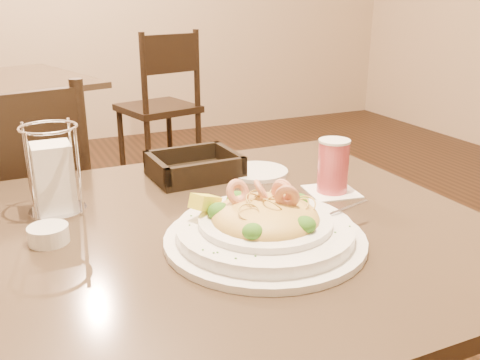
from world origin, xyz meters
name	(u,v)px	position (x,y,z in m)	size (l,w,h in m)	color
main_table	(244,324)	(0.00, 0.00, 0.50)	(0.90, 0.90, 0.72)	black
dining_chair_near	(12,232)	(-0.41, 0.67, 0.50)	(0.50, 0.50, 0.93)	black
dining_chair_far	(162,102)	(0.52, 2.32, 0.50)	(0.51, 0.51, 0.93)	black
pasta_bowl	(265,226)	(0.00, -0.09, 0.76)	(0.39, 0.36, 0.11)	white
drink_glass	(333,167)	(0.24, 0.07, 0.78)	(0.12, 0.12, 0.12)	white
bread_basket	(194,168)	(0.01, 0.29, 0.74)	(0.21, 0.17, 0.06)	black
napkin_caddy	(54,176)	(-0.32, 0.21, 0.80)	(0.11, 0.11, 0.18)	silver
side_plate	(257,172)	(0.15, 0.25, 0.73)	(0.15, 0.15, 0.01)	white
butter_ramekin	(48,234)	(-0.35, 0.07, 0.74)	(0.07, 0.07, 0.03)	white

